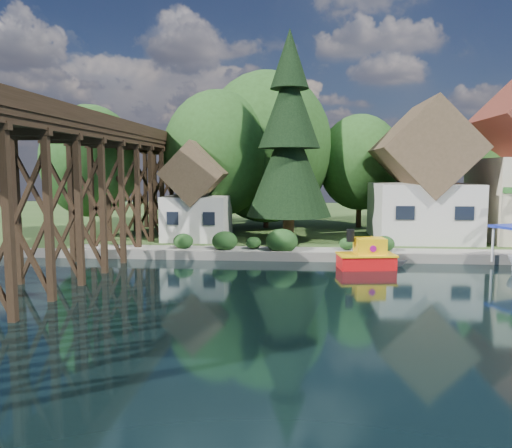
% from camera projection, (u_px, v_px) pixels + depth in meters
% --- Properties ---
extents(ground, '(140.00, 140.00, 0.00)m').
position_uv_depth(ground, '(355.00, 291.00, 25.23)').
color(ground, black).
rests_on(ground, ground).
extents(bank, '(140.00, 52.00, 0.50)m').
position_uv_depth(bank, '(323.00, 219.00, 58.89)').
color(bank, '#2F4D1E').
rests_on(bank, ground).
extents(seawall, '(60.00, 0.40, 0.62)m').
position_uv_depth(seawall, '(403.00, 258.00, 32.79)').
color(seawall, slate).
rests_on(seawall, ground).
extents(promenade, '(50.00, 2.60, 0.06)m').
position_uv_depth(promenade, '(429.00, 252.00, 33.88)').
color(promenade, gray).
rests_on(promenade, bank).
extents(trestle_bridge, '(4.12, 44.18, 9.30)m').
position_uv_depth(trestle_bridge, '(88.00, 182.00, 31.12)').
color(trestle_bridge, black).
rests_on(trestle_bridge, ground).
extents(house_left, '(7.64, 8.64, 11.02)m').
position_uv_depth(house_left, '(422.00, 182.00, 39.94)').
color(house_left, beige).
rests_on(house_left, bank).
extents(shed, '(5.09, 5.40, 7.85)m').
position_uv_depth(shed, '(197.00, 198.00, 40.10)').
color(shed, beige).
rests_on(shed, bank).
extents(bg_trees, '(49.90, 13.30, 10.57)m').
position_uv_depth(bg_trees, '(341.00, 157.00, 45.41)').
color(bg_trees, '#382314').
rests_on(bg_trees, bank).
extents(shrubs, '(15.76, 2.47, 1.70)m').
position_uv_depth(shrubs, '(273.00, 240.00, 34.65)').
color(shrubs, '#1D3F16').
rests_on(shrubs, bank).
extents(conifer, '(6.60, 6.60, 16.25)m').
position_uv_depth(conifer, '(289.00, 141.00, 38.46)').
color(conifer, '#382314').
rests_on(conifer, bank).
extents(tugboat, '(3.71, 2.37, 2.53)m').
position_uv_depth(tugboat, '(367.00, 256.00, 30.86)').
color(tugboat, red).
rests_on(tugboat, ground).
extents(boat_white_a, '(4.36, 3.43, 0.82)m').
position_uv_depth(boat_white_a, '(375.00, 259.00, 31.97)').
color(boat_white_a, white).
rests_on(boat_white_a, ground).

